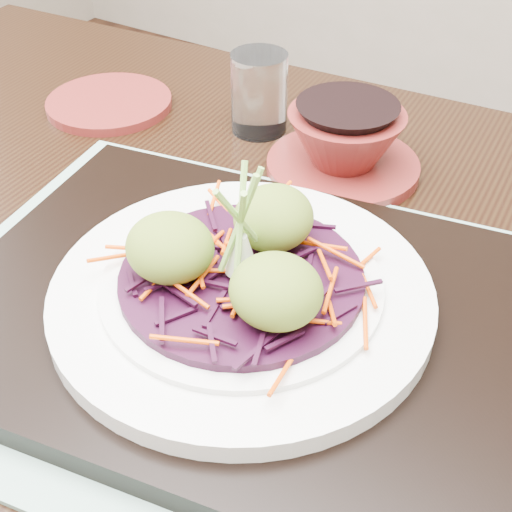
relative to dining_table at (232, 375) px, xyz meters
The scene contains 11 objects.
dining_table is the anchor object (origin of this frame).
placemat 0.11m from the dining_table, 42.29° to the right, with size 0.50×0.39×0.00m, color #81A68E.
serving_tray 0.13m from the dining_table, 42.29° to the right, with size 0.44×0.33×0.02m, color black.
white_plate 0.14m from the dining_table, 42.29° to the right, with size 0.28×0.28×0.02m.
cabbage_bed 0.16m from the dining_table, 42.29° to the right, with size 0.18×0.18×0.01m, color black.
carrot_julienne 0.17m from the dining_table, 42.29° to the right, with size 0.22×0.22×0.01m, color #DD4503, non-canonical shape.
guacamole_scoops 0.18m from the dining_table, 43.00° to the right, with size 0.16×0.14×0.05m.
scallion_garnish 0.20m from the dining_table, 42.29° to the right, with size 0.07×0.07×0.10m, color #84BC4B, non-canonical shape.
terracotta_side_plate 0.37m from the dining_table, 146.83° to the left, with size 0.15×0.15×0.01m, color #5D1816.
water_glass 0.31m from the dining_table, 116.60° to the left, with size 0.06×0.06×0.09m, color white.
terracotta_bowl_set 0.25m from the dining_table, 90.85° to the left, with size 0.17×0.17×0.06m.
Camera 1 is at (0.31, -0.31, 1.17)m, focal length 50.00 mm.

